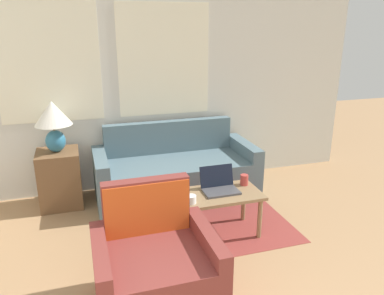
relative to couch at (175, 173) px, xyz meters
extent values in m
cube|color=silver|center=(-0.58, 0.43, 1.03)|extent=(6.17, 0.05, 2.60)
cube|color=white|center=(-1.30, 0.40, 1.28)|extent=(1.10, 0.01, 1.30)
cube|color=white|center=(-0.01, 0.40, 1.28)|extent=(1.10, 0.01, 1.30)
cube|color=brown|center=(0.08, -0.54, -0.27)|extent=(1.70, 1.79, 0.01)
cube|color=slate|center=(0.00, -0.06, -0.05)|extent=(1.58, 0.81, 0.44)
cube|color=slate|center=(0.00, 0.28, 0.15)|extent=(1.58, 0.12, 0.84)
cube|color=slate|center=(-0.86, -0.06, 0.03)|extent=(0.14, 0.81, 0.59)
cube|color=slate|center=(0.86, -0.06, 0.03)|extent=(0.14, 0.81, 0.59)
cube|color=brown|center=(-0.62, -1.82, -0.05)|extent=(0.65, 0.73, 0.44)
cube|color=brown|center=(-0.62, -1.51, 0.17)|extent=(0.65, 0.10, 0.87)
cube|color=brown|center=(-0.99, -1.82, 0.01)|extent=(0.10, 0.73, 0.56)
cube|color=brown|center=(-0.24, -1.82, 0.01)|extent=(0.10, 0.73, 0.56)
cube|color=#D1511E|center=(-0.62, -1.56, 0.27)|extent=(0.64, 0.01, 0.63)
cube|color=brown|center=(-1.30, 0.10, 0.05)|extent=(0.45, 0.45, 0.63)
ellipsoid|color=teal|center=(-1.30, 0.10, 0.49)|extent=(0.21, 0.21, 0.24)
cylinder|color=tan|center=(-1.30, 0.10, 0.64)|extent=(0.02, 0.02, 0.06)
cone|color=white|center=(-1.30, 0.10, 0.79)|extent=(0.39, 0.39, 0.26)
cube|color=#8E704C|center=(0.08, -1.02, 0.15)|extent=(0.95, 0.46, 0.03)
cylinder|color=#8E704C|center=(-0.34, -1.20, -0.07)|extent=(0.04, 0.04, 0.40)
cylinder|color=#8E704C|center=(0.51, -1.20, -0.07)|extent=(0.04, 0.04, 0.40)
cylinder|color=#8E704C|center=(-0.34, -0.84, -0.07)|extent=(0.04, 0.04, 0.40)
cylinder|color=#8E704C|center=(0.51, -0.84, -0.07)|extent=(0.04, 0.04, 0.40)
cube|color=#47474C|center=(0.18, -1.02, 0.18)|extent=(0.33, 0.21, 0.02)
cube|color=black|center=(0.18, -0.89, 0.29)|extent=(0.33, 0.07, 0.20)
cylinder|color=#B23D38|center=(0.47, -0.91, 0.22)|extent=(0.08, 0.08, 0.11)
cylinder|color=white|center=(-0.15, -1.14, 0.20)|extent=(0.10, 0.10, 0.07)
cube|color=black|center=(-0.19, -1.00, 0.18)|extent=(0.05, 0.15, 0.02)
camera|label=1|loc=(-1.05, -4.02, 1.67)|focal=35.00mm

